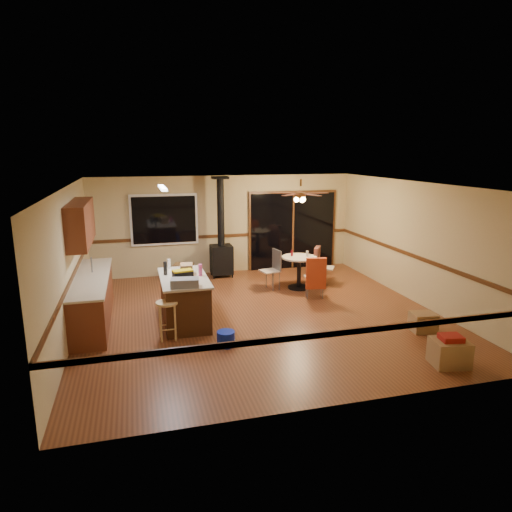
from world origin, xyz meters
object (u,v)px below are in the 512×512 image
object	(u,v)px
toolbox_black	(183,277)
chair_left	(274,265)
box_corner_b	(423,322)
bar_stool	(168,321)
kitchen_island	(185,299)
dining_table	(299,267)
toolbox_grey	(185,283)
wood_stove	(221,249)
chair_near	(316,273)
box_corner_a	(449,353)
box_under_window	(184,271)
blue_bucket	(226,339)
chair_right	(318,261)

from	to	relation	value
toolbox_black	chair_left	xyz separation A→B (m)	(2.34, 1.96, -0.41)
box_corner_b	bar_stool	bearing A→B (deg)	169.57
kitchen_island	dining_table	world-z (taller)	kitchen_island
toolbox_grey	dining_table	world-z (taller)	toolbox_grey
kitchen_island	dining_table	size ratio (longest dim) A/B	2.02
wood_stove	chair_near	xyz separation A→B (m)	(1.66, -2.41, -0.13)
box_corner_a	toolbox_grey	bearing A→B (deg)	149.43
dining_table	chair_left	size ratio (longest dim) A/B	1.62
chair_near	box_under_window	world-z (taller)	chair_near
toolbox_grey	toolbox_black	xyz separation A→B (m)	(0.00, 0.33, 0.02)
dining_table	box_corner_b	xyz separation A→B (m)	(1.27, -3.11, -0.36)
box_under_window	chair_left	bearing A→B (deg)	-36.40
toolbox_grey	chair_near	bearing A→B (deg)	23.29
toolbox_grey	box_corner_b	distance (m)	4.39
kitchen_island	toolbox_grey	size ratio (longest dim) A/B	3.43
blue_bucket	kitchen_island	bearing A→B (deg)	112.68
box_corner_a	chair_left	bearing A→B (deg)	107.59
toolbox_black	box_corner_a	distance (m)	4.63
wood_stove	chair_near	bearing A→B (deg)	-55.55
bar_stool	dining_table	bearing A→B (deg)	34.85
toolbox_black	bar_stool	bearing A→B (deg)	-127.58
chair_left	box_corner_a	size ratio (longest dim) A/B	0.97
box_corner_b	toolbox_black	bearing A→B (deg)	163.18
kitchen_island	box_corner_b	bearing A→B (deg)	-21.02
wood_stove	toolbox_black	world-z (taller)	wood_stove
kitchen_island	box_under_window	distance (m)	3.13
blue_bucket	chair_near	bearing A→B (deg)	38.77
toolbox_black	box_corner_b	world-z (taller)	toolbox_black
toolbox_grey	box_corner_b	xyz separation A→B (m)	(4.21, -0.94, -0.80)
kitchen_island	blue_bucket	distance (m)	1.45
toolbox_black	bar_stool	world-z (taller)	toolbox_black
toolbox_black	chair_left	distance (m)	3.08
dining_table	box_corner_a	size ratio (longest dim) A/B	1.56
bar_stool	chair_right	world-z (taller)	chair_right
blue_bucket	box_corner_a	world-z (taller)	box_corner_a
kitchen_island	chair_near	size ratio (longest dim) A/B	2.40
blue_bucket	box_under_window	distance (m)	4.41
wood_stove	box_under_window	distance (m)	1.13
toolbox_grey	blue_bucket	world-z (taller)	toolbox_grey
wood_stove	dining_table	xyz separation A→B (m)	(1.59, -1.53, -0.20)
toolbox_black	chair_near	bearing A→B (deg)	17.78
box_corner_a	box_corner_b	bearing A→B (deg)	71.48
dining_table	bar_stool	bearing A→B (deg)	-145.15
toolbox_black	chair_near	xyz separation A→B (m)	(3.00, 0.96, -0.40)
blue_bucket	chair_left	world-z (taller)	chair_left
box_under_window	toolbox_black	bearing A→B (deg)	-95.93
bar_stool	chair_near	size ratio (longest dim) A/B	0.98
toolbox_grey	chair_right	xyz separation A→B (m)	(3.48, 2.32, -0.38)
toolbox_black	chair_right	xyz separation A→B (m)	(3.48, 1.99, -0.40)
box_corner_b	blue_bucket	bearing A→B (deg)	175.30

